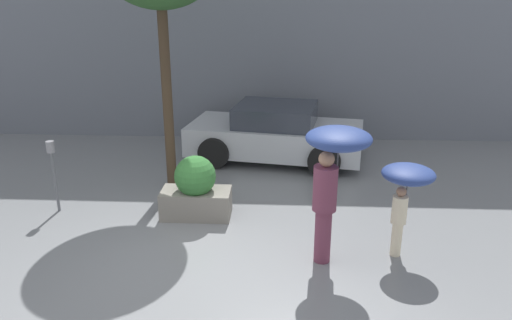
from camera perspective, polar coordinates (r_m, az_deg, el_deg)
The scene contains 7 objects.
ground_plane at distance 7.58m, azimuth -8.46°, elevation -11.47°, with size 40.00×40.00×0.00m, color slate.
building_facade at distance 12.96m, azimuth -3.51°, elevation 15.61°, with size 18.00×0.30×6.00m.
planter_box at distance 8.72m, azimuth -6.91°, elevation -3.38°, with size 1.21×0.72×1.11m.
person_adult at distance 6.97m, azimuth 8.85°, elevation -0.28°, with size 0.91×0.91×2.03m.
person_child at distance 7.53m, azimuth 16.81°, elevation -2.59°, with size 0.77×0.77×1.41m.
parked_car_near at distance 11.50m, azimuth 2.24°, elevation 3.02°, with size 4.16×2.49×1.30m.
parking_meter at distance 9.40m, azimuth -22.24°, elevation -0.17°, with size 0.14×0.14×1.31m.
Camera 1 is at (1.41, -6.36, 3.87)m, focal length 35.00 mm.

